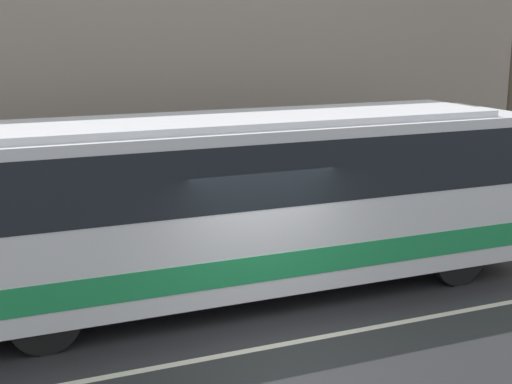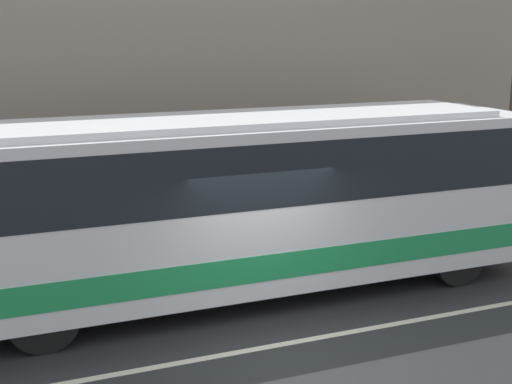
% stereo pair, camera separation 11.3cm
% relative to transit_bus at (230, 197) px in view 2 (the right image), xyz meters
% --- Properties ---
extents(ground_plane, '(60.00, 60.00, 0.00)m').
position_rel_transit_bus_xyz_m(ground_plane, '(0.11, -2.23, -1.83)').
color(ground_plane, '#262628').
extents(sidewalk, '(60.00, 2.73, 0.16)m').
position_rel_transit_bus_xyz_m(sidewalk, '(0.11, 3.14, -1.75)').
color(sidewalk, gray).
rests_on(sidewalk, ground_plane).
extents(building_facade, '(60.00, 0.35, 9.60)m').
position_rel_transit_bus_xyz_m(building_facade, '(0.11, 4.64, 2.80)').
color(building_facade, gray).
rests_on(building_facade, ground_plane).
extents(lane_stripe, '(54.00, 0.14, 0.01)m').
position_rel_transit_bus_xyz_m(lane_stripe, '(0.11, -2.23, -1.83)').
color(lane_stripe, beige).
rests_on(lane_stripe, ground_plane).
extents(transit_bus, '(11.53, 2.52, 3.25)m').
position_rel_transit_bus_xyz_m(transit_bus, '(0.00, 0.00, 0.00)').
color(transit_bus, silver).
rests_on(transit_bus, ground_plane).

